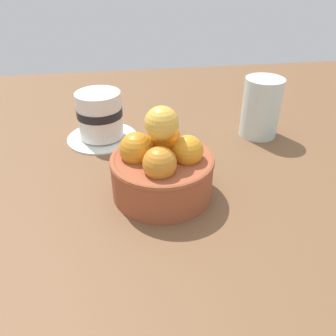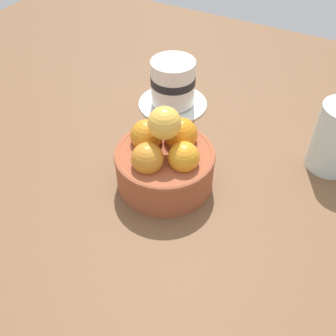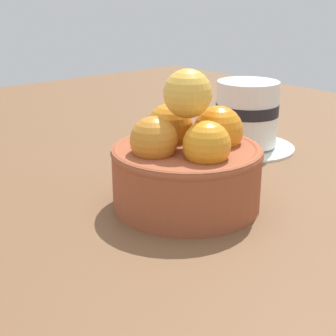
% 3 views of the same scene
% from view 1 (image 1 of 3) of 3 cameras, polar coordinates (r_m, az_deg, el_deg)
% --- Properties ---
extents(ground_plane, '(1.40, 1.19, 0.03)m').
position_cam_1_polar(ground_plane, '(0.50, -0.93, -5.68)').
color(ground_plane, brown).
extents(terracotta_bowl, '(0.14, 0.14, 0.13)m').
position_cam_1_polar(terracotta_bowl, '(0.47, -1.02, 0.29)').
color(terracotta_bowl, '#9E4C2D').
rests_on(terracotta_bowl, ground_plane).
extents(coffee_cup, '(0.13, 0.13, 0.09)m').
position_cam_1_polar(coffee_cup, '(0.62, -11.21, 8.25)').
color(coffee_cup, white).
rests_on(coffee_cup, ground_plane).
extents(water_glass, '(0.07, 0.07, 0.11)m').
position_cam_1_polar(water_glass, '(0.65, 15.22, 9.68)').
color(water_glass, silver).
rests_on(water_glass, ground_plane).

